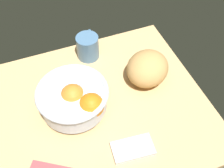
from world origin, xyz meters
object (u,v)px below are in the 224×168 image
bread_loaf (147,68)px  mug (88,46)px  napkin_folded (133,148)px  fruit_bowl (75,99)px

bread_loaf → mug: (-15.59, 18.64, -0.86)cm
napkin_folded → mug: mug is taller
fruit_bowl → bread_loaf: fruit_bowl is taller
fruit_bowl → napkin_folded: 23.40cm
fruit_bowl → napkin_folded: fruit_bowl is taller
bread_loaf → napkin_folded: (-15.53, -23.48, -4.76)cm
bread_loaf → mug: bread_loaf is taller
bread_loaf → napkin_folded: 28.55cm
bread_loaf → mug: bearing=129.9°
fruit_bowl → bread_loaf: bearing=8.2°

